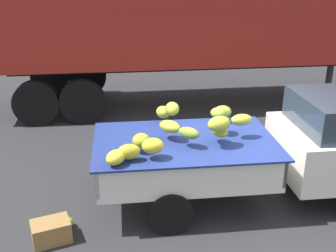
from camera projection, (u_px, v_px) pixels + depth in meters
ground at (233, 197)px, 6.78m from camera, size 220.00×220.00×0.00m
curb_strip at (173, 63)px, 15.44m from camera, size 80.00×0.80×0.16m
pickup_truck at (303, 146)px, 6.58m from camera, size 5.00×1.90×1.70m
semi_trailer at (218, 8)px, 10.54m from camera, size 12.08×3.00×3.95m
fallen_banana_bunch_near_tailgate at (63, 224)px, 5.95m from camera, size 0.38×0.34×0.18m
produce_crate at (51, 231)px, 5.67m from camera, size 0.61×0.51×0.31m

